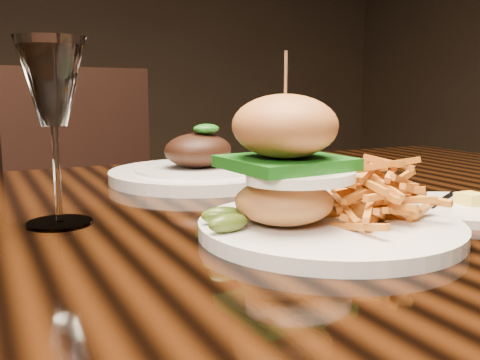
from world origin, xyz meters
name	(u,v)px	position (x,y,z in m)	size (l,w,h in m)	color
dining_table	(190,273)	(0.00, 0.00, 0.67)	(1.60, 0.90, 0.75)	black
burger_plate	(325,189)	(0.09, -0.16, 0.80)	(0.27, 0.27, 0.19)	silver
side_saucer	(463,208)	(0.30, -0.15, 0.76)	(0.17, 0.17, 0.02)	silver
ramekin	(325,187)	(0.19, -0.01, 0.77)	(0.08, 0.08, 0.04)	silver
wine_glass	(52,88)	(-0.15, 0.01, 0.90)	(0.08, 0.08, 0.20)	white
far_dish	(198,170)	(0.10, 0.21, 0.77)	(0.29, 0.29, 0.09)	silver
chair_far	(105,219)	(0.09, 0.89, 0.54)	(0.59, 0.60, 0.95)	black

